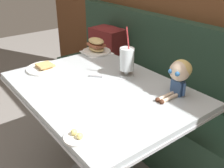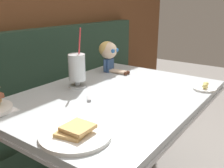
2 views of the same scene
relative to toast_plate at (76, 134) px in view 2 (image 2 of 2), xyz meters
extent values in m
cube|color=#233D2D|center=(0.43, 0.73, -0.53)|extent=(2.60, 0.48, 0.45)
cube|color=#233D2D|center=(0.43, 0.92, -0.03)|extent=(2.60, 0.10, 0.55)
cube|color=#B2BCC1|center=(0.43, 0.14, -0.03)|extent=(1.10, 0.80, 0.03)
cube|color=#B7BABF|center=(0.43, 0.14, -0.05)|extent=(1.11, 0.81, 0.02)
cylinder|color=#A5A8AD|center=(0.43, 0.14, -0.38)|extent=(0.14, 0.14, 0.65)
cylinder|color=white|center=(0.00, 0.00, 0.00)|extent=(0.25, 0.25, 0.01)
cube|color=tan|center=(-0.01, 0.00, 0.01)|extent=(0.11, 0.11, 0.01)
cube|color=tan|center=(0.01, -0.01, 0.02)|extent=(0.10, 0.10, 0.01)
cylinder|color=silver|center=(0.40, 0.36, -0.01)|extent=(0.10, 0.10, 0.01)
cylinder|color=silver|center=(0.40, 0.36, 0.01)|extent=(0.03, 0.03, 0.03)
cylinder|color=silver|center=(0.40, 0.36, 0.10)|extent=(0.09, 0.09, 0.14)
cylinder|color=#ADE0A8|center=(0.40, 0.36, 0.09)|extent=(0.08, 0.08, 0.12)
cylinder|color=#DB383D|center=(0.42, 0.36, 0.19)|extent=(0.01, 0.04, 0.22)
cylinder|color=white|center=(0.76, -0.21, -0.01)|extent=(0.12, 0.12, 0.01)
sphere|color=#F4E07A|center=(0.74, -0.21, 0.01)|extent=(0.03, 0.03, 0.03)
sphere|color=#F4E07A|center=(0.78, -0.21, 0.01)|extent=(0.03, 0.03, 0.03)
cube|color=silver|center=(0.40, 0.28, -0.01)|extent=(0.12, 0.11, 0.00)
cube|color=#B2B5BA|center=(0.30, 0.20, -0.01)|extent=(0.08, 0.07, 0.01)
cube|color=#385689|center=(0.76, 0.42, 0.03)|extent=(0.06, 0.04, 0.08)
sphere|color=beige|center=(0.76, 0.42, 0.13)|extent=(0.11, 0.11, 0.11)
ellipsoid|color=#D8B766|center=(0.76, 0.43, 0.14)|extent=(0.11, 0.11, 0.10)
sphere|color=#2D6BB2|center=(0.74, 0.37, 0.13)|extent=(0.03, 0.03, 0.03)
sphere|color=#2D6BB2|center=(0.78, 0.37, 0.13)|extent=(0.03, 0.03, 0.03)
cylinder|color=beige|center=(0.75, 0.34, 0.00)|extent=(0.02, 0.12, 0.02)
cylinder|color=beige|center=(0.78, 0.34, 0.00)|extent=(0.02, 0.12, 0.02)
sphere|color=#4C2819|center=(0.75, 0.28, 0.00)|extent=(0.03, 0.03, 0.03)
sphere|color=#4C2819|center=(0.78, 0.28, 0.00)|extent=(0.03, 0.03, 0.03)
cylinder|color=#385689|center=(0.72, 0.42, 0.04)|extent=(0.02, 0.02, 0.07)
cylinder|color=#385689|center=(0.80, 0.42, 0.04)|extent=(0.02, 0.02, 0.07)
camera|label=1|loc=(1.55, -0.63, 0.68)|focal=42.21mm
camera|label=2|loc=(-0.56, -0.56, 0.43)|focal=41.29mm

